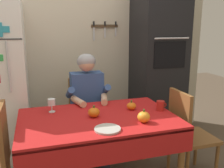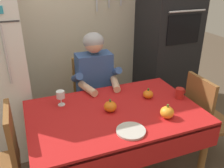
{
  "view_description": "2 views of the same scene",
  "coord_description": "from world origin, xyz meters",
  "px_view_note": "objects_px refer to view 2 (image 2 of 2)",
  "views": [
    {
      "loc": [
        -0.51,
        -1.98,
        1.55
      ],
      "look_at": [
        0.15,
        0.15,
        1.02
      ],
      "focal_mm": 40.18,
      "sensor_mm": 36.0,
      "label": 1
    },
    {
      "loc": [
        -0.64,
        -1.49,
        1.78
      ],
      "look_at": [
        0.01,
        0.19,
        0.94
      ],
      "focal_mm": 38.95,
      "sensor_mm": 36.0,
      "label": 2
    }
  ],
  "objects_px": {
    "dining_table": "(116,121)",
    "pumpkin_large": "(148,94)",
    "wall_oven": "(167,37)",
    "pumpkin_medium": "(110,106)",
    "chair_left_side": "(2,162)",
    "chair_right_side": "(205,117)",
    "serving_tray": "(130,131)",
    "seated_person": "(96,83)",
    "coffee_mug": "(180,93)",
    "pumpkin_small": "(167,112)",
    "chair_behind_person": "(92,94)",
    "wine_glass": "(61,95)"
  },
  "relations": [
    {
      "from": "dining_table",
      "to": "chair_behind_person",
      "type": "xyz_separation_m",
      "value": [
        0.03,
        0.79,
        -0.14
      ]
    },
    {
      "from": "chair_right_side",
      "to": "chair_behind_person",
      "type": "bearing_deg",
      "value": 135.92
    },
    {
      "from": "chair_left_side",
      "to": "seated_person",
      "type": "bearing_deg",
      "value": 32.59
    },
    {
      "from": "pumpkin_large",
      "to": "serving_tray",
      "type": "xyz_separation_m",
      "value": [
        -0.37,
        -0.41,
        -0.03
      ]
    },
    {
      "from": "wall_oven",
      "to": "pumpkin_medium",
      "type": "height_order",
      "value": "wall_oven"
    },
    {
      "from": "pumpkin_small",
      "to": "wine_glass",
      "type": "bearing_deg",
      "value": 145.78
    },
    {
      "from": "chair_right_side",
      "to": "coffee_mug",
      "type": "height_order",
      "value": "chair_right_side"
    },
    {
      "from": "seated_person",
      "to": "coffee_mug",
      "type": "height_order",
      "value": "seated_person"
    },
    {
      "from": "dining_table",
      "to": "coffee_mug",
      "type": "relative_size",
      "value": 13.41
    },
    {
      "from": "chair_right_side",
      "to": "wall_oven",
      "type": "bearing_deg",
      "value": 81.27
    },
    {
      "from": "dining_table",
      "to": "pumpkin_large",
      "type": "distance_m",
      "value": 0.4
    },
    {
      "from": "dining_table",
      "to": "pumpkin_small",
      "type": "relative_size",
      "value": 12.03
    },
    {
      "from": "chair_right_side",
      "to": "serving_tray",
      "type": "bearing_deg",
      "value": -165.38
    },
    {
      "from": "chair_behind_person",
      "to": "pumpkin_small",
      "type": "xyz_separation_m",
      "value": [
        0.31,
        -1.01,
        0.28
      ]
    },
    {
      "from": "chair_behind_person",
      "to": "wall_oven",
      "type": "bearing_deg",
      "value": 7.28
    },
    {
      "from": "dining_table",
      "to": "chair_left_side",
      "type": "relative_size",
      "value": 1.51
    },
    {
      "from": "wall_oven",
      "to": "coffee_mug",
      "type": "height_order",
      "value": "wall_oven"
    },
    {
      "from": "pumpkin_large",
      "to": "serving_tray",
      "type": "height_order",
      "value": "pumpkin_large"
    },
    {
      "from": "chair_right_side",
      "to": "pumpkin_large",
      "type": "bearing_deg",
      "value": 162.6
    },
    {
      "from": "chair_behind_person",
      "to": "chair_left_side",
      "type": "bearing_deg",
      "value": -139.9
    },
    {
      "from": "coffee_mug",
      "to": "chair_behind_person",
      "type": "bearing_deg",
      "value": 127.35
    },
    {
      "from": "wall_oven",
      "to": "wine_glass",
      "type": "bearing_deg",
      "value": -155.87
    },
    {
      "from": "dining_table",
      "to": "pumpkin_small",
      "type": "bearing_deg",
      "value": -32.72
    },
    {
      "from": "coffee_mug",
      "to": "pumpkin_medium",
      "type": "relative_size",
      "value": 0.96
    },
    {
      "from": "chair_left_side",
      "to": "pumpkin_large",
      "type": "xyz_separation_m",
      "value": [
        1.26,
        0.11,
        0.27
      ]
    },
    {
      "from": "coffee_mug",
      "to": "wine_glass",
      "type": "relative_size",
      "value": 0.8
    },
    {
      "from": "coffee_mug",
      "to": "pumpkin_large",
      "type": "relative_size",
      "value": 1.1
    },
    {
      "from": "coffee_mug",
      "to": "pumpkin_large",
      "type": "xyz_separation_m",
      "value": [
        -0.26,
        0.1,
        -0.01
      ]
    },
    {
      "from": "wall_oven",
      "to": "serving_tray",
      "type": "height_order",
      "value": "wall_oven"
    },
    {
      "from": "chair_right_side",
      "to": "pumpkin_small",
      "type": "xyz_separation_m",
      "value": [
        -0.56,
        -0.17,
        0.28
      ]
    },
    {
      "from": "pumpkin_small",
      "to": "dining_table",
      "type": "bearing_deg",
      "value": 147.28
    },
    {
      "from": "chair_left_side",
      "to": "chair_behind_person",
      "type": "bearing_deg",
      "value": 40.1
    },
    {
      "from": "coffee_mug",
      "to": "pumpkin_small",
      "type": "relative_size",
      "value": 0.9
    },
    {
      "from": "pumpkin_large",
      "to": "pumpkin_medium",
      "type": "distance_m",
      "value": 0.41
    },
    {
      "from": "chair_behind_person",
      "to": "seated_person",
      "type": "relative_size",
      "value": 0.75
    },
    {
      "from": "serving_tray",
      "to": "wall_oven",
      "type": "bearing_deg",
      "value": 48.88
    },
    {
      "from": "pumpkin_small",
      "to": "serving_tray",
      "type": "relative_size",
      "value": 0.55
    },
    {
      "from": "wall_oven",
      "to": "seated_person",
      "type": "distance_m",
      "value": 1.11
    },
    {
      "from": "chair_behind_person",
      "to": "coffee_mug",
      "type": "relative_size",
      "value": 8.91
    },
    {
      "from": "chair_behind_person",
      "to": "wine_glass",
      "type": "bearing_deg",
      "value": -129.26
    },
    {
      "from": "pumpkin_small",
      "to": "pumpkin_large",
      "type": "bearing_deg",
      "value": 86.42
    },
    {
      "from": "chair_behind_person",
      "to": "wine_glass",
      "type": "distance_m",
      "value": 0.74
    },
    {
      "from": "chair_left_side",
      "to": "coffee_mug",
      "type": "distance_m",
      "value": 1.55
    },
    {
      "from": "wine_glass",
      "to": "serving_tray",
      "type": "relative_size",
      "value": 0.62
    },
    {
      "from": "wall_oven",
      "to": "wine_glass",
      "type": "xyz_separation_m",
      "value": [
        -1.44,
        -0.64,
        -0.22
      ]
    },
    {
      "from": "pumpkin_large",
      "to": "pumpkin_medium",
      "type": "relative_size",
      "value": 0.88
    },
    {
      "from": "wall_oven",
      "to": "serving_tray",
      "type": "distance_m",
      "value": 1.63
    },
    {
      "from": "seated_person",
      "to": "pumpkin_large",
      "type": "xyz_separation_m",
      "value": [
        0.33,
        -0.48,
        0.04
      ]
    },
    {
      "from": "wall_oven",
      "to": "seated_person",
      "type": "relative_size",
      "value": 1.69
    },
    {
      "from": "chair_behind_person",
      "to": "pumpkin_large",
      "type": "bearing_deg",
      "value": -63.86
    }
  ]
}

